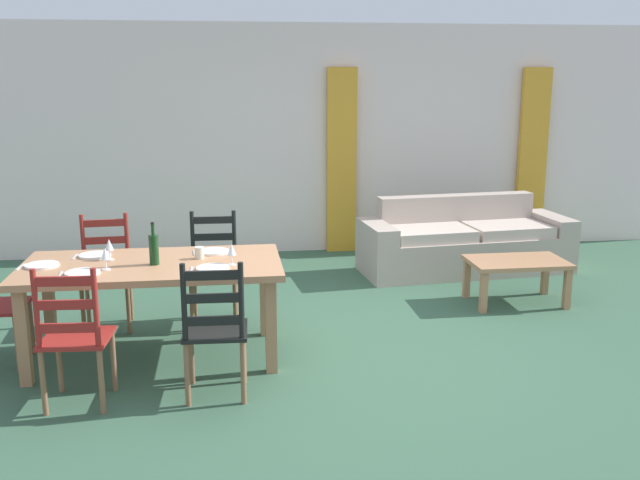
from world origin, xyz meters
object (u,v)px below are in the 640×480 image
dining_chair_near_left (74,337)px  coffee_cup_primary (199,253)px  dining_chair_far_left (106,272)px  wine_glass_near_left (105,255)px  wine_glass_near_right (232,250)px  dining_chair_near_right (215,329)px  dining_chair_far_right (214,268)px  wine_bottle (154,249)px  dining_table (153,274)px  coffee_table (517,267)px  couch (463,244)px  wine_glass_far_left (109,246)px

dining_chair_near_left → coffee_cup_primary: 1.18m
dining_chair_far_left → wine_glass_near_left: size_ratio=5.96×
wine_glass_near_right → coffee_cup_primary: wine_glass_near_right is taller
dining_chair_near_right → dining_chair_far_right: bearing=90.9°
coffee_cup_primary → wine_bottle: bearing=-158.1°
dining_chair_far_right → coffee_cup_primary: size_ratio=10.67×
dining_table → coffee_cup_primary: (0.35, 0.08, 0.13)m
dining_chair_near_left → coffee_table: dining_chair_near_left is taller
wine_glass_near_right → couch: bearing=41.7°
wine_glass_near_right → coffee_cup_primary: size_ratio=1.79×
wine_glass_far_left → wine_glass_near_right: bearing=-16.6°
wine_bottle → wine_glass_far_left: 0.39m
wine_bottle → couch: bearing=35.0°
dining_chair_near_right → coffee_cup_primary: dining_chair_near_right is taller
dining_table → couch: bearing=34.1°
dining_table → dining_chair_near_left: bearing=-119.4°
dining_chair_far_right → wine_bottle: size_ratio=3.04×
wine_glass_near_left → coffee_table: size_ratio=0.18×
dining_chair_far_right → wine_glass_near_left: size_ratio=5.96×
dining_chair_near_left → coffee_table: bearing=24.5°
coffee_cup_primary → dining_table: bearing=-167.8°
wine_bottle → wine_glass_near_left: (-0.33, -0.10, -0.01)m
dining_chair_far_right → couch: dining_chair_far_right is taller
dining_chair_far_right → dining_chair_near_left: bearing=-119.3°
dining_table → dining_chair_far_left: (-0.47, 0.77, -0.19)m
dining_chair_near_right → dining_chair_near_left: bearing=-179.1°
wine_glass_near_left → wine_glass_near_right: same height
dining_chair_near_left → dining_chair_far_right: (0.86, 1.54, 0.00)m
dining_chair_far_left → wine_bottle: (0.49, -0.83, 0.39)m
dining_chair_near_right → wine_glass_near_left: bearing=142.4°
dining_table → dining_chair_far_right: dining_chair_far_right is taller
dining_table → dining_chair_near_right: 0.89m
couch → wine_glass_near_right: bearing=-138.3°
dining_chair_near_left → wine_glass_near_right: 1.25m
wine_glass_near_right → couch: wine_glass_near_right is taller
dining_chair_near_right → dining_chair_far_right: size_ratio=1.00×
couch → dining_chair_near_right: bearing=-133.0°
dining_table → dining_chair_far_right: size_ratio=1.98×
dining_table → wine_bottle: bearing=-65.5°
dining_table → coffee_cup_primary: size_ratio=21.11×
dining_table → dining_chair_near_right: (0.46, -0.75, -0.19)m
coffee_table → dining_table: bearing=-164.3°
coffee_cup_primary → wine_glass_far_left: bearing=175.6°
dining_chair_near_right → wine_glass_near_right: 0.72m
dining_chair_near_left → dining_table: bearing=60.6°
dining_chair_far_right → wine_bottle: 1.01m
dining_chair_far_left → dining_chair_near_left: bearing=-88.5°
wine_glass_near_left → coffee_cup_primary: wine_glass_near_left is taller
coffee_cup_primary → couch: bearing=36.3°
dining_chair_far_right → coffee_table: bearing=2.7°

